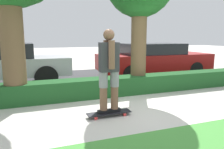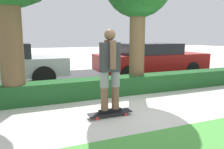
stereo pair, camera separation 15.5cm
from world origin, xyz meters
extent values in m
plane|color=beige|center=(0.00, 0.00, 0.00)|extent=(60.00, 60.00, 0.00)
cube|color=#38383A|center=(0.00, 4.20, 0.00)|extent=(12.85, 5.00, 0.01)
cube|color=#1E5123|center=(0.00, 1.60, 0.26)|extent=(12.85, 0.60, 0.53)
cube|color=black|center=(-0.48, 0.00, 0.08)|extent=(0.96, 0.24, 0.02)
cylinder|color=red|center=(-0.16, -0.09, 0.04)|extent=(0.07, 0.04, 0.07)
cylinder|color=red|center=(-0.16, 0.09, 0.04)|extent=(0.07, 0.04, 0.07)
cylinder|color=red|center=(-0.81, -0.09, 0.04)|extent=(0.07, 0.04, 0.07)
cylinder|color=red|center=(-0.81, 0.09, 0.04)|extent=(0.07, 0.04, 0.07)
cube|color=black|center=(-0.61, 0.00, 0.13)|extent=(0.26, 0.09, 0.07)
cylinder|color=brown|center=(-0.61, 0.00, 0.57)|extent=(0.16, 0.16, 0.82)
cylinder|color=gray|center=(-0.61, 0.00, 0.81)|extent=(0.18, 0.18, 0.33)
cube|color=black|center=(-0.36, 0.00, 0.13)|extent=(0.26, 0.09, 0.07)
cylinder|color=brown|center=(-0.36, 0.00, 0.57)|extent=(0.16, 0.16, 0.82)
cylinder|color=gray|center=(-0.36, 0.00, 0.81)|extent=(0.18, 0.18, 0.33)
cube|color=#333338|center=(-0.48, 0.00, 1.28)|extent=(0.39, 0.21, 0.60)
cylinder|color=brown|center=(-0.48, -0.17, 1.34)|extent=(0.13, 0.13, 0.57)
cylinder|color=brown|center=(-0.48, 0.16, 1.34)|extent=(0.13, 0.13, 0.57)
sphere|color=brown|center=(-0.48, 0.00, 1.73)|extent=(0.23, 0.23, 0.23)
cylinder|color=brown|center=(-2.39, 1.59, 1.51)|extent=(0.55, 0.55, 3.01)
cylinder|color=brown|center=(1.09, 1.74, 1.35)|extent=(0.46, 0.46, 2.69)
cylinder|color=black|center=(-1.56, 3.13, 0.38)|extent=(0.76, 0.22, 0.76)
cylinder|color=black|center=(-1.56, 4.78, 0.38)|extent=(0.76, 0.22, 0.76)
cube|color=maroon|center=(2.90, 3.78, 0.65)|extent=(4.77, 1.84, 0.64)
cube|color=black|center=(2.75, 3.78, 1.19)|extent=(2.49, 1.59, 0.44)
cylinder|color=black|center=(4.36, 2.97, 0.33)|extent=(0.66, 0.21, 0.66)
cylinder|color=black|center=(4.36, 4.59, 0.33)|extent=(0.66, 0.21, 0.66)
cylinder|color=black|center=(1.43, 2.97, 0.33)|extent=(0.66, 0.21, 0.66)
cylinder|color=black|center=(1.43, 4.59, 0.33)|extent=(0.66, 0.21, 0.66)
camera|label=1|loc=(-1.98, -4.22, 1.70)|focal=35.00mm
camera|label=2|loc=(-2.12, -4.16, 1.70)|focal=35.00mm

